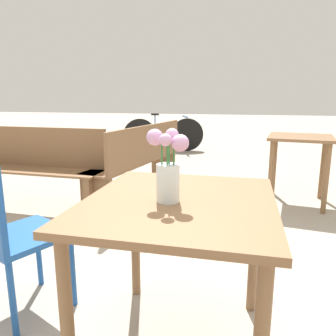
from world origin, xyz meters
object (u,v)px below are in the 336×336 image
object	(u,v)px
table_front	(179,223)
cafe_chair	(7,229)
bench_middle	(15,163)
bicycle	(164,134)
flower_vase	(168,171)
bench_near	(141,159)
table_back	(300,150)

from	to	relation	value
table_front	cafe_chair	xyz separation A→B (m)	(-0.90, 0.04, -0.13)
bench_middle	bicycle	bearing A→B (deg)	80.17
flower_vase	cafe_chair	xyz separation A→B (m)	(-0.86, 0.08, -0.36)
bench_near	bench_middle	size ratio (longest dim) A/B	0.85
flower_vase	table_back	bearing A→B (deg)	69.78
table_back	cafe_chair	bearing A→B (deg)	-126.68
bench_middle	bench_near	bearing A→B (deg)	25.96
flower_vase	bicycle	size ratio (longest dim) A/B	0.18
cafe_chair	bench_near	bearing A→B (deg)	88.56
table_front	bench_near	bearing A→B (deg)	111.37
flower_vase	bench_near	bearing A→B (deg)	110.08
flower_vase	table_front	bearing A→B (deg)	44.47
flower_vase	table_back	world-z (taller)	flower_vase
bicycle	table_back	bearing A→B (deg)	-53.72
bicycle	flower_vase	bearing A→B (deg)	-76.39
bench_middle	table_back	xyz separation A→B (m)	(2.89, 0.82, 0.12)
table_front	bicycle	world-z (taller)	bicycle
bench_middle	bicycle	size ratio (longest dim) A/B	1.23
table_front	bench_middle	size ratio (longest dim) A/B	0.45
table_front	table_back	world-z (taller)	table_back
table_back	flower_vase	bearing A→B (deg)	-110.22
bench_middle	table_back	bearing A→B (deg)	15.77
bench_near	bicycle	xyz separation A→B (m)	(-0.52, 3.27, -0.10)
flower_vase	cafe_chair	bearing A→B (deg)	174.59
bicycle	cafe_chair	bearing A→B (deg)	-85.06
table_front	cafe_chair	bearing A→B (deg)	177.39
cafe_chair	bicycle	xyz separation A→B (m)	(-0.47, 5.38, -0.13)
table_front	cafe_chair	world-z (taller)	cafe_chair
bench_near	bench_middle	distance (m)	1.32
bench_middle	bicycle	world-z (taller)	bench_middle
bench_middle	flower_vase	bearing A→B (deg)	-39.24
flower_vase	cafe_chair	distance (m)	0.93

